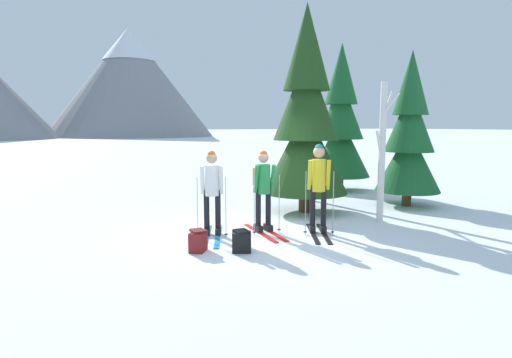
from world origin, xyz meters
name	(u,v)px	position (x,y,z in m)	size (l,w,h in m)	color
ground_plane	(258,234)	(0.00, 0.00, 0.00)	(400.00, 400.00, 0.00)	white
skier_in_white	(212,190)	(-0.85, 0.30, 0.90)	(0.99, 1.74, 1.66)	#1E84D1
skier_in_green	(263,186)	(0.18, 0.12, 0.93)	(0.61, 1.60, 1.66)	red
skier_in_yellow	(318,183)	(1.13, -0.44, 1.01)	(0.99, 1.57, 1.78)	black
pine_tree_near	(409,136)	(4.94, 0.94, 1.87)	(1.69, 1.69, 4.09)	#51381E
pine_tree_mid	(306,119)	(2.03, 1.45, 2.31)	(2.09, 2.09, 5.04)	#51381E
pine_tree_far	(340,124)	(5.07, 4.06, 2.19)	(1.98, 1.98, 4.79)	#51381E
birch_tree_tall	(382,151)	(2.91, -0.27, 1.60)	(0.95, 0.59, 3.08)	silver
birch_tree_slender	(304,128)	(3.02, 3.08, 2.06)	(0.67, 0.37, 4.06)	silver
backpack_on_snow_front	(198,241)	(-1.45, -0.63, 0.19)	(0.39, 0.40, 0.38)	maroon
backpack_on_snow_beside	(242,241)	(-0.80, -0.98, 0.19)	(0.39, 0.35, 0.38)	black
mountain_ridge_distant	(56,81)	(-1.14, 76.17, 9.84)	(59.31, 35.98, 20.51)	gray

